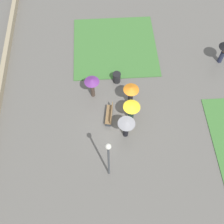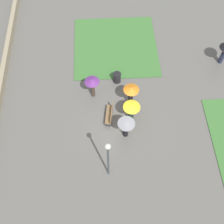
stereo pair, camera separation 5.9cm
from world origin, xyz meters
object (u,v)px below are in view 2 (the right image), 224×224
object	(u,v)px
trash_bin	(117,78)
crowd_person_orange	(131,92)
park_bench	(110,114)
crowd_person_yellow	(131,110)
crowd_person_purple	(92,83)
crowd_person_grey	(126,125)
lamp_post	(108,157)

from	to	relation	value
trash_bin	crowd_person_orange	world-z (taller)	crowd_person_orange
crowd_person_orange	park_bench	bearing A→B (deg)	-18.37
park_bench	crowd_person_orange	bearing A→B (deg)	135.22
crowd_person_yellow	crowd_person_orange	bearing A→B (deg)	64.95
crowd_person_purple	trash_bin	bearing A→B (deg)	13.14
park_bench	crowd_person_orange	distance (m)	2.07
crowd_person_grey	crowd_person_orange	bearing A→B (deg)	65.36
park_bench	crowd_person_purple	bearing A→B (deg)	-141.64
lamp_post	crowd_person_purple	distance (m)	6.16
crowd_person_purple	crowd_person_orange	bearing A→B (deg)	-38.13
park_bench	trash_bin	xyz separation A→B (m)	(-3.15, 0.68, -0.03)
lamp_post	trash_bin	xyz separation A→B (m)	(-7.15, 0.98, -2.33)
crowd_person_orange	crowd_person_purple	world-z (taller)	crowd_person_orange
lamp_post	crowd_person_grey	size ratio (longest dim) A/B	2.39
park_bench	crowd_person_grey	distance (m)	1.89
trash_bin	crowd_person_purple	distance (m)	2.39
lamp_post	crowd_person_yellow	distance (m)	4.50
park_bench	trash_bin	distance (m)	3.23
park_bench	lamp_post	world-z (taller)	lamp_post
park_bench	crowd_person_grey	size ratio (longest dim) A/B	0.88
crowd_person_orange	trash_bin	bearing A→B (deg)	-123.29
crowd_person_orange	crowd_person_yellow	distance (m)	1.27
crowd_person_orange	crowd_person_purple	bearing A→B (deg)	-73.01
park_bench	lamp_post	distance (m)	4.62
park_bench	trash_bin	bearing A→B (deg)	176.32
park_bench	crowd_person_grey	bearing A→B (deg)	43.49
crowd_person_grey	crowd_person_purple	size ratio (longest dim) A/B	0.95
crowd_person_purple	park_bench	bearing A→B (deg)	-80.35
trash_bin	crowd_person_grey	xyz separation A→B (m)	(4.53, 0.28, 0.89)
trash_bin	crowd_person_grey	size ratio (longest dim) A/B	0.48
crowd_person_yellow	crowd_person_grey	world-z (taller)	crowd_person_grey
lamp_post	crowd_person_grey	world-z (taller)	lamp_post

